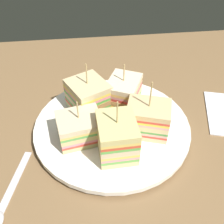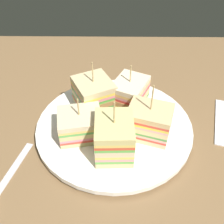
{
  "view_description": "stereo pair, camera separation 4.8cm",
  "coord_description": "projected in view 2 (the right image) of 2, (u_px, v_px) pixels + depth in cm",
  "views": [
    {
      "loc": [
        4.34,
        35.6,
        36.33
      ],
      "look_at": [
        0.0,
        0.0,
        4.78
      ],
      "focal_mm": 42.13,
      "sensor_mm": 36.0,
      "label": 1
    },
    {
      "loc": [
        -0.42,
        35.86,
        36.33
      ],
      "look_at": [
        0.0,
        0.0,
        4.78
      ],
      "focal_mm": 42.13,
      "sensor_mm": 36.0,
      "label": 2
    }
  ],
  "objects": [
    {
      "name": "sandwich_wedge_1",
      "position": [
        127.0,
        94.0,
        0.52
      ],
      "size": [
        8.48,
        9.28,
        9.24
      ],
      "rotation": [
        0.0,
        0.0,
        7.4
      ],
      "color": "beige",
      "rests_on": "plate"
    },
    {
      "name": "ground_plane",
      "position": [
        112.0,
        134.0,
        0.52
      ],
      "size": [
        124.02,
        81.94,
        1.8
      ],
      "primitive_type": "cube",
      "color": "brown"
    },
    {
      "name": "sandwich_wedge_2",
      "position": [
        92.0,
        94.0,
        0.52
      ],
      "size": [
        9.33,
        9.7,
        10.26
      ],
      "rotation": [
        0.0,
        0.0,
        8.32
      ],
      "color": "beige",
      "rests_on": "plate"
    },
    {
      "name": "sandwich_wedge_4",
      "position": [
        113.0,
        137.0,
        0.43
      ],
      "size": [
        6.35,
        7.72,
        10.69
      ],
      "rotation": [
        0.0,
        0.0,
        11.03
      ],
      "color": "#D6BB83",
      "rests_on": "plate"
    },
    {
      "name": "sandwich_wedge_0",
      "position": [
        147.0,
        122.0,
        0.46
      ],
      "size": [
        8.96,
        7.9,
        10.72
      ],
      "rotation": [
        0.0,
        0.0,
        5.97
      ],
      "color": "#D4B689",
      "rests_on": "plate"
    },
    {
      "name": "sandwich_wedge_3",
      "position": [
        78.0,
        125.0,
        0.46
      ],
      "size": [
        8.52,
        7.49,
        8.15
      ],
      "rotation": [
        0.0,
        0.0,
        9.61
      ],
      "color": "#CEC07F",
      "rests_on": "plate"
    },
    {
      "name": "plate",
      "position": [
        112.0,
        127.0,
        0.5
      ],
      "size": [
        29.33,
        29.33,
        1.78
      ],
      "color": "white",
      "rests_on": "ground_plane"
    }
  ]
}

